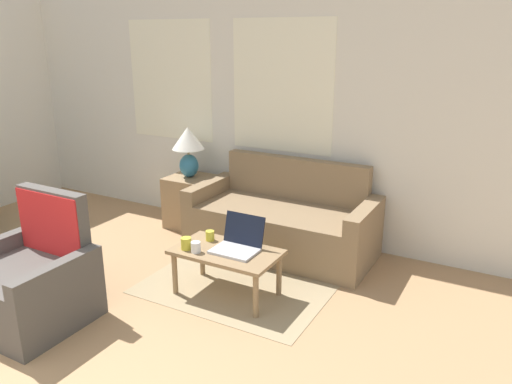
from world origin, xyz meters
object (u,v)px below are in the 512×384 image
object	(u,v)px
cup_white	(186,243)
cup_navy	(210,236)
table_lamp	(188,146)
coffee_table	(226,256)
cup_yellow	(196,247)
laptop	(238,243)
couch	(283,223)
armchair	(32,284)

from	to	relation	value
cup_white	cup_navy	bearing A→B (deg)	74.94
table_lamp	cup_navy	world-z (taller)	table_lamp
coffee_table	cup_yellow	bearing A→B (deg)	-142.69
laptop	cup_yellow	distance (m)	0.34
couch	cup_yellow	distance (m)	1.21
armchair	cup_white	bearing A→B (deg)	47.29
couch	cup_navy	bearing A→B (deg)	-104.25
armchair	cup_yellow	distance (m)	1.24
table_lamp	coffee_table	world-z (taller)	table_lamp
armchair	laptop	bearing A→B (deg)	42.20
couch	laptop	distance (m)	0.99
couch	armchair	bearing A→B (deg)	-118.29
couch	cup_white	bearing A→B (deg)	-104.42
coffee_table	cup_navy	bearing A→B (deg)	154.88
cup_navy	cup_yellow	distance (m)	0.26
cup_navy	laptop	bearing A→B (deg)	-8.96
laptop	cup_yellow	world-z (taller)	laptop
coffee_table	cup_yellow	xyz separation A→B (m)	(-0.19, -0.15, 0.09)
cup_yellow	armchair	bearing A→B (deg)	-136.50
laptop	armchair	bearing A→B (deg)	-137.80
table_lamp	laptop	bearing A→B (deg)	-40.36
laptop	cup_navy	xyz separation A→B (m)	(-0.30, 0.05, -0.02)
armchair	coffee_table	xyz separation A→B (m)	(1.08, 0.99, 0.06)
armchair	cup_navy	xyz separation A→B (m)	(0.86, 1.10, 0.16)
coffee_table	cup_navy	size ratio (longest dim) A/B	10.20
table_lamp	cup_navy	size ratio (longest dim) A/B	6.51
cup_navy	cup_yellow	bearing A→B (deg)	-81.89
laptop	couch	bearing A→B (deg)	94.01
coffee_table	cup_yellow	size ratio (longest dim) A/B	9.89
armchair	laptop	size ratio (longest dim) A/B	2.64
armchair	cup_yellow	world-z (taller)	armchair
table_lamp	laptop	distance (m)	1.71
laptop	coffee_table	bearing A→B (deg)	-142.17
laptop	cup_navy	size ratio (longest dim) A/B	4.24
coffee_table	laptop	distance (m)	0.15
coffee_table	cup_white	world-z (taller)	cup_white
cup_yellow	cup_white	distance (m)	0.10
table_lamp	cup_yellow	bearing A→B (deg)	-52.19
laptop	cup_white	distance (m)	0.42
cup_yellow	coffee_table	bearing A→B (deg)	37.31
couch	coffee_table	distance (m)	1.04
table_lamp	cup_yellow	size ratio (longest dim) A/B	6.31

